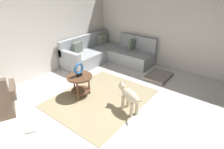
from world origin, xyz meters
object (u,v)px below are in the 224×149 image
sectional_couch (107,54)px  dog (129,96)px  dog_toy_rope (31,131)px  dog_bed_mat (158,76)px  torus_sculpture (79,69)px  dog_toy_ball (124,89)px  side_table (80,81)px

sectional_couch → dog: sectional_couch is taller
dog_toy_rope → dog_bed_mat: bearing=-14.8°
dog_bed_mat → dog: 1.85m
sectional_couch → torus_sculpture: 2.26m
dog_toy_ball → sectional_couch: bearing=52.1°
dog_bed_mat → dog_toy_ball: bearing=163.0°
sectional_couch → dog_bed_mat: (-0.01, -1.93, -0.25)m
side_table → dog: (0.22, -1.23, -0.04)m
sectional_couch → dog_bed_mat: size_ratio=2.81×
side_table → dog_toy_rope: (-1.43, -0.17, -0.39)m
dog_toy_ball → dog_toy_rope: 2.33m
side_table → dog: dog is taller
torus_sculpture → dog_toy_ball: 1.28m
dog_bed_mat → dog_toy_rope: 3.59m
side_table → dog: size_ratio=0.74×
dog_bed_mat → side_table: bearing=151.9°
dog_toy_ball → dog_bed_mat: bearing=-17.0°
side_table → dog_toy_ball: side_table is taller
torus_sculpture → dog_toy_rope: bearing=-173.2°
sectional_couch → torus_sculpture: bearing=-157.5°
sectional_couch → side_table: (-2.05, -0.85, 0.12)m
dog_toy_rope → side_table: bearing=6.8°
sectional_couch → side_table: size_ratio=3.75×
side_table → dog_toy_rope: 1.49m
side_table → torus_sculpture: (0.00, 0.00, 0.29)m
dog → dog_toy_rope: size_ratio=4.36×
sectional_couch → dog_toy_rope: (-3.48, -1.02, -0.27)m
sectional_couch → dog: size_ratio=2.79×
sectional_couch → dog_bed_mat: bearing=-90.4°
dog_bed_mat → dog_toy_rope: (-3.47, 0.92, -0.02)m
sectional_couch → dog: bearing=-131.3°
sectional_couch → side_table: bearing=-157.5°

